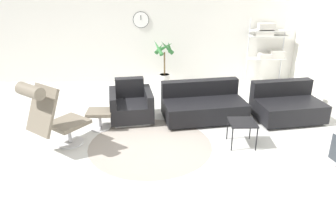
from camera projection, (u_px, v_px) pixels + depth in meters
The scene contains 11 objects.
ground_plane at pixel (153, 139), 5.58m from camera, with size 12.00×12.00×0.00m, color silver.
wall_back at pixel (155, 27), 8.06m from camera, with size 12.00×0.09×2.80m.
round_rug at pixel (150, 145), 5.39m from camera, with size 2.02×2.02×0.01m.
lounge_chair at pixel (50, 112), 4.99m from camera, with size 0.96×1.05×1.17m.
ottoman at pixel (100, 116), 5.88m from camera, with size 0.44×0.38×0.35m.
armchair_red at pixel (131, 106), 6.26m from camera, with size 0.90×0.92×0.74m.
couch_low at pixel (203, 106), 6.29m from camera, with size 1.64×1.08×0.70m.
couch_second at pixel (287, 106), 6.28m from camera, with size 1.34×1.04×0.70m.
side_table at pixel (242, 124), 5.27m from camera, with size 0.43×0.43×0.41m.
potted_plant at pixel (164, 66), 7.95m from camera, with size 0.54×0.54×1.20m.
shelf_unit at pixel (268, 41), 8.03m from camera, with size 0.94×0.28×1.62m.
Camera 1 is at (0.15, -4.96, 2.63)m, focal length 35.00 mm.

